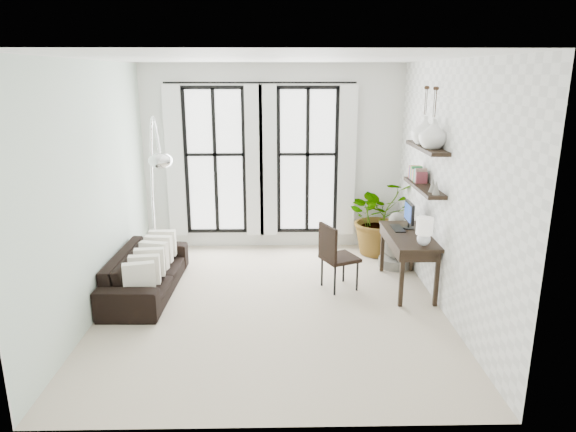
{
  "coord_description": "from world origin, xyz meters",
  "views": [
    {
      "loc": [
        0.08,
        -6.37,
        3.02
      ],
      "look_at": [
        0.22,
        0.3,
        1.17
      ],
      "focal_mm": 32.0,
      "sensor_mm": 36.0,
      "label": 1
    }
  ],
  "objects_px": {
    "plant": "(380,216)",
    "desk_chair": "(335,253)",
    "desk": "(409,239)",
    "buddha": "(395,244)",
    "sofa": "(146,272)",
    "arc_lamp": "(154,156)"
  },
  "relations": [
    {
      "from": "sofa",
      "to": "arc_lamp",
      "type": "bearing_deg",
      "value": -9.25
    },
    {
      "from": "desk",
      "to": "desk_chair",
      "type": "xyz_separation_m",
      "value": [
        -1.06,
        0.01,
        -0.2
      ]
    },
    {
      "from": "arc_lamp",
      "to": "desk_chair",
      "type": "bearing_deg",
      "value": -11.15
    },
    {
      "from": "arc_lamp",
      "to": "buddha",
      "type": "relative_size",
      "value": 2.69
    },
    {
      "from": "plant",
      "to": "desk_chair",
      "type": "height_order",
      "value": "plant"
    },
    {
      "from": "plant",
      "to": "desk",
      "type": "xyz_separation_m",
      "value": [
        0.12,
        -1.55,
        0.09
      ]
    },
    {
      "from": "desk",
      "to": "buddha",
      "type": "relative_size",
      "value": 1.52
    },
    {
      "from": "desk_chair",
      "to": "arc_lamp",
      "type": "xyz_separation_m",
      "value": [
        -2.58,
        0.51,
        1.32
      ]
    },
    {
      "from": "desk",
      "to": "buddha",
      "type": "distance_m",
      "value": 0.97
    },
    {
      "from": "sofa",
      "to": "buddha",
      "type": "bearing_deg",
      "value": -74.78
    },
    {
      "from": "desk",
      "to": "desk_chair",
      "type": "distance_m",
      "value": 1.08
    },
    {
      "from": "desk",
      "to": "arc_lamp",
      "type": "xyz_separation_m",
      "value": [
        -3.64,
        0.52,
        1.13
      ]
    },
    {
      "from": "sofa",
      "to": "arc_lamp",
      "type": "distance_m",
      "value": 1.67
    },
    {
      "from": "sofa",
      "to": "desk",
      "type": "relative_size",
      "value": 1.49
    },
    {
      "from": "desk",
      "to": "desk_chair",
      "type": "relative_size",
      "value": 1.42
    },
    {
      "from": "sofa",
      "to": "desk_chair",
      "type": "bearing_deg",
      "value": -87.79
    },
    {
      "from": "desk_chair",
      "to": "buddha",
      "type": "xyz_separation_m",
      "value": [
        1.08,
        0.89,
        -0.17
      ]
    },
    {
      "from": "plant",
      "to": "desk",
      "type": "bearing_deg",
      "value": -85.73
    },
    {
      "from": "plant",
      "to": "desk",
      "type": "relative_size",
      "value": 0.96
    },
    {
      "from": "desk_chair",
      "to": "plant",
      "type": "bearing_deg",
      "value": 34.37
    },
    {
      "from": "plant",
      "to": "buddha",
      "type": "bearing_deg",
      "value": -78.24
    },
    {
      "from": "plant",
      "to": "buddha",
      "type": "distance_m",
      "value": 0.73
    }
  ]
}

